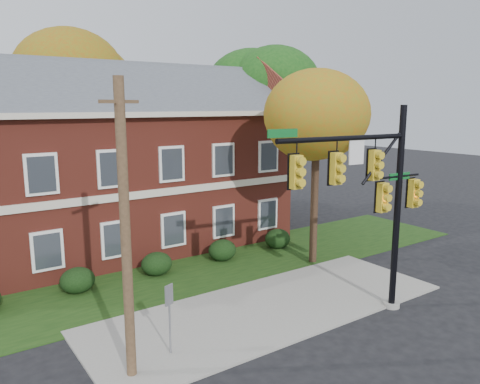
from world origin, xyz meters
TOP-DOWN VIEW (x-y plane):
  - ground at (0.00, 0.00)m, footprint 120.00×120.00m
  - sidewalk at (0.00, 1.00)m, footprint 14.00×5.00m
  - grass_strip at (0.00, 6.00)m, footprint 30.00×6.00m
  - apartment_building at (-2.00, 11.95)m, footprint 18.80×8.80m
  - hedge_left at (-5.50, 6.70)m, footprint 1.40×1.26m
  - hedge_center at (-2.00, 6.70)m, footprint 1.40×1.26m
  - hedge_right at (1.50, 6.70)m, footprint 1.40×1.26m
  - hedge_far_right at (5.00, 6.70)m, footprint 1.40×1.26m
  - tree_near_right at (5.22, 3.87)m, footprint 4.50×4.25m
  - tree_right_rear at (9.31, 12.81)m, footprint 6.30×5.95m
  - tree_far_rear at (-0.66, 19.79)m, footprint 6.84×6.46m
  - traffic_signal at (2.49, -1.39)m, footprint 6.75×0.86m
  - utility_pole at (-6.01, -0.26)m, footprint 1.22×0.58m
  - sign_post at (-4.60, 0.15)m, footprint 0.32×0.17m

SIDE VIEW (x-z plane):
  - ground at x=0.00m, z-range 0.00..0.00m
  - grass_strip at x=0.00m, z-range 0.00..0.04m
  - sidewalk at x=0.00m, z-range 0.00..0.08m
  - hedge_left at x=-5.50m, z-range 0.00..1.05m
  - hedge_center at x=-2.00m, z-range 0.00..1.05m
  - hedge_right at x=1.50m, z-range 0.00..1.05m
  - hedge_far_right at x=5.00m, z-range 0.00..1.05m
  - sign_post at x=-4.60m, z-range 0.41..2.68m
  - utility_pole at x=-6.01m, z-range 0.06..8.32m
  - traffic_signal at x=2.49m, z-range 0.91..8.46m
  - apartment_building at x=-2.00m, z-range 0.12..9.86m
  - tree_near_right at x=5.22m, z-range 2.38..10.96m
  - tree_right_rear at x=9.31m, z-range 2.81..13.43m
  - tree_far_rear at x=-0.66m, z-range 3.08..14.60m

